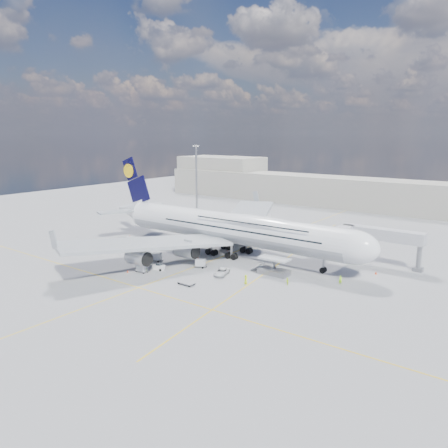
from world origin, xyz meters
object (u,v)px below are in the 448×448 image
Objects in this scene: crew_nose at (341,280)px; crew_loader at (287,281)px; cargo_loader at (273,269)px; cone_wing_left_inner at (205,240)px; jet_bridge at (365,236)px; dolly_nose_far at (186,283)px; dolly_row_a at (135,247)px; dolly_back at (130,240)px; crew_van at (246,279)px; dolly_row_c at (156,257)px; cone_wing_right_inner at (198,257)px; crew_wing at (133,250)px; baggage_tug at (159,267)px; catering_truck_inner at (257,228)px; dolly_row_b at (142,268)px; crew_tug at (145,269)px; cone_wing_right_outer at (128,271)px; cone_wing_left_outer at (237,229)px; light_mast at (196,179)px; cone_tail at (130,236)px; catering_truck_outer at (266,219)px; airliner at (230,227)px; cone_nose at (376,273)px; dolly_nose_near at (200,263)px.

crew_loader is at bearing -179.98° from crew_nose.
cone_wing_left_inner is at bearing 154.53° from cargo_loader.
dolly_nose_far is at bearing -124.65° from jet_bridge.
crew_nose reaches higher than dolly_row_a.
crew_van is (43.30, -8.22, -0.08)m from dolly_back.
dolly_row_c is 6.33× the size of cone_wing_right_inner.
crew_wing is at bearing -114.40° from crew_loader.
baggage_tug is 0.32× the size of catering_truck_inner.
dolly_row_b is 0.35× the size of catering_truck_inner.
cone_wing_left_inner is (-7.74, 30.03, -0.55)m from crew_tug.
cone_wing_right_outer is at bearing -141.43° from baggage_tug.
dolly_row_b is at bearing -80.68° from cone_wing_left_outer.
light_mast reaches higher than cone_tail.
crew_wing is (-9.21, 1.06, -0.25)m from dolly_row_c.
crew_wing is at bearing -140.19° from catering_truck_inner.
catering_truck_outer is at bearing 85.92° from cone_wing_left_inner.
cone_tail is at bearing -126.83° from cone_wing_left_outer.
dolly_row_c reaches higher than dolly_nose_far.
cone_wing_left_outer is at bearing 39.26° from dolly_back.
dolly_nose_far is 62.15m from catering_truck_outer.
dolly_row_a is at bearing -92.25° from catering_truck_outer.
baggage_tug is 1.55× the size of crew_wing.
cone_tail is at bearing 127.77° from dolly_row_c.
cargo_loader is at bearing -7.29° from dolly_row_c.
crew_loader is 0.90× the size of crew_wing.
dolly_row_b is at bearing -137.15° from jet_bridge.
dolly_back is at bearing -98.61° from catering_truck_outer.
baggage_tug reaches higher than cone_wing_left_outer.
light_mast is at bearing 156.99° from cone_wing_left_outer.
airliner is 156.95× the size of cone_wing_right_outer.
dolly_back is 44.07m from crew_van.
catering_truck_inner is at bearing 61.06° from cone_wing_left_inner.
jet_bridge is 57.26m from dolly_row_a.
dolly_row_b is 31.12m from cone_wing_left_inner.
cone_nose is 40.64m from cone_wing_right_inner.
cone_nose reaches higher than cone_wing_right_inner.
dolly_nose_far is (16.46, -7.99, -0.71)m from dolly_row_c.
airliner is 51.47× the size of crew_loader.
cargo_loader is 27.53m from crew_tug.
crew_tug is 31.02m from cone_wing_left_inner.
cone_wing_right_outer is (-39.80, -20.18, -0.65)m from crew_nose.
cone_tail is (-29.34, 17.51, -0.45)m from baggage_tug.
cone_wing_right_inner is (-5.20, 5.23, -0.68)m from dolly_nose_near.
cone_nose is at bearing -15.71° from dolly_back.
baggage_tug is at bearing -63.90° from dolly_row_c.
crew_loader is at bearing -108.14° from jet_bridge.
dolly_row_c reaches higher than cone_tail.
cargo_loader is 7.15m from crew_loader.
crew_loader is at bearing -79.01° from catering_truck_inner.
crew_loader is (22.21, -11.46, -6.10)m from airliner.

